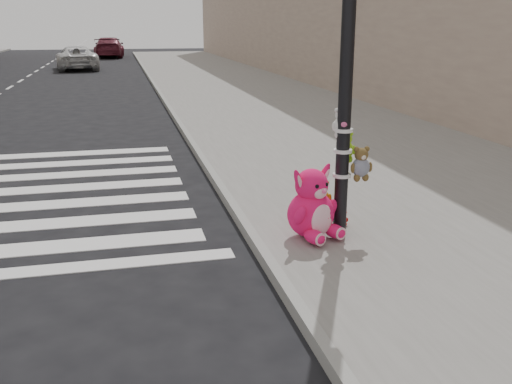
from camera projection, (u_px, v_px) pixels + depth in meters
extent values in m
plane|color=black|center=(131.00, 346.00, 4.88)|extent=(120.00, 120.00, 0.00)
cube|color=slate|center=(311.00, 123.00, 15.29)|extent=(7.00, 80.00, 0.14)
cube|color=gray|center=(182.00, 129.00, 14.53)|extent=(0.12, 80.00, 0.15)
cylinder|color=black|center=(346.00, 70.00, 6.52)|extent=(0.16, 0.16, 4.00)
cylinder|color=white|center=(342.00, 175.00, 6.88)|extent=(0.22, 0.22, 0.04)
cylinder|color=white|center=(343.00, 151.00, 6.79)|extent=(0.22, 0.22, 0.04)
cylinder|color=white|center=(344.00, 130.00, 6.72)|extent=(0.22, 0.22, 0.04)
ellipsoid|color=#FF1562|center=(314.00, 239.00, 6.68)|extent=(0.29, 0.36, 0.17)
ellipsoid|color=#FF1562|center=(335.00, 233.00, 6.86)|extent=(0.29, 0.36, 0.17)
ellipsoid|color=#FF1562|center=(311.00, 214.00, 6.91)|extent=(0.73, 0.68, 0.58)
ellipsoid|color=#F9BFD1|center=(322.00, 220.00, 6.76)|extent=(0.34, 0.23, 0.38)
sphere|color=#FF1562|center=(312.00, 185.00, 6.80)|extent=(0.52, 0.52, 0.40)
ellipsoid|color=#FF1562|center=(299.00, 183.00, 6.70)|extent=(0.29, 0.18, 0.40)
ellipsoid|color=#FF1562|center=(322.00, 178.00, 6.91)|extent=(0.29, 0.18, 0.40)
imported|color=silver|center=(77.00, 58.00, 33.62)|extent=(2.77, 5.10, 1.36)
imported|color=maroon|center=(109.00, 47.00, 45.46)|extent=(2.41, 5.49, 1.57)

